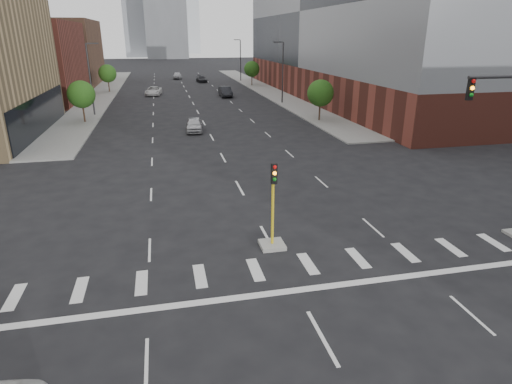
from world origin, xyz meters
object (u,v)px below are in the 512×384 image
object	(u,v)px
car_near_left	(194,125)
car_far_left	(154,91)
car_distant	(177,75)
median_traffic_signal	(273,229)
car_mid_right	(225,92)
car_deep_right	(202,79)

from	to	relation	value
car_near_left	car_far_left	bearing A→B (deg)	103.23
car_distant	median_traffic_signal	bearing A→B (deg)	-87.89
car_mid_right	car_far_left	xyz separation A→B (m)	(-12.04, 4.67, -0.11)
car_far_left	car_distant	xyz separation A→B (m)	(5.48, 29.53, 0.07)
median_traffic_signal	car_mid_right	xyz separation A→B (m)	(6.07, 55.55, -0.12)
car_distant	car_far_left	bearing A→B (deg)	-98.73
car_deep_right	car_mid_right	bearing A→B (deg)	-90.86
car_near_left	car_deep_right	size ratio (longest dim) A/B	0.93
car_near_left	car_distant	world-z (taller)	car_distant
car_near_left	car_far_left	xyz separation A→B (m)	(-4.48, 31.82, -0.01)
car_distant	car_near_left	bearing A→B (deg)	-89.15
median_traffic_signal	car_far_left	xyz separation A→B (m)	(-5.98, 60.22, -0.23)
car_near_left	car_deep_right	world-z (taller)	car_near_left
median_traffic_signal	car_mid_right	distance (m)	55.88
car_far_left	car_deep_right	xyz separation A→B (m)	(10.44, 20.34, -0.05)
car_mid_right	car_distant	xyz separation A→B (m)	(-6.56, 34.20, -0.05)
median_traffic_signal	car_far_left	world-z (taller)	median_traffic_signal
car_mid_right	car_deep_right	size ratio (longest dim) A/B	1.09
median_traffic_signal	car_near_left	world-z (taller)	median_traffic_signal
median_traffic_signal	car_distant	xyz separation A→B (m)	(-0.49, 89.75, -0.17)
car_deep_right	median_traffic_signal	bearing A→B (deg)	-97.70
car_mid_right	car_distant	world-z (taller)	car_mid_right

